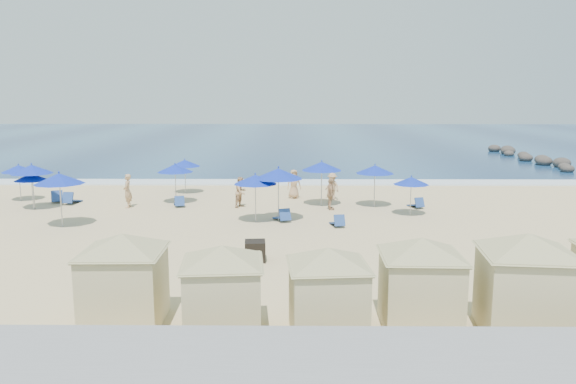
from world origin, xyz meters
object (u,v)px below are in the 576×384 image
at_px(cabana_4, 527,271).
at_px(umbrella_4, 185,163).
at_px(umbrella_10, 411,181).
at_px(beachgoer_4, 294,184).
at_px(cabana_3, 421,271).
at_px(cabana_2, 328,280).
at_px(umbrella_8, 278,174).
at_px(umbrella_5, 175,168).
at_px(umbrella_9, 375,169).
at_px(beachgoer_2, 330,194).
at_px(umbrella_0, 19,169).
at_px(cabana_0, 123,267).
at_px(beachgoer_1, 241,192).
at_px(cabana_1, 223,279).
at_px(umbrella_2, 32,169).
at_px(umbrella_1, 31,177).
at_px(trash_bin, 255,251).
at_px(umbrella_3, 59,179).
at_px(beachgoer_3, 332,186).
at_px(umbrella_7, 322,166).
at_px(umbrella_6, 255,179).
at_px(rock_jetty, 550,162).
at_px(beachgoer_0, 128,191).

relative_size(cabana_4, umbrella_4, 2.12).
height_order(umbrella_10, beachgoer_4, umbrella_10).
height_order(cabana_3, cabana_4, cabana_4).
relative_size(cabana_2, umbrella_8, 1.50).
distance_m(cabana_3, umbrella_5, 20.05).
distance_m(umbrella_9, beachgoer_2, 2.92).
bearing_deg(umbrella_9, umbrella_0, 175.64).
bearing_deg(cabana_3, umbrella_10, 79.32).
distance_m(cabana_0, beachgoer_1, 16.18).
distance_m(cabana_1, umbrella_2, 20.24).
height_order(cabana_0, umbrella_0, cabana_0).
height_order(umbrella_1, beachgoer_1, umbrella_1).
xyz_separation_m(beachgoer_1, beachgoer_4, (2.92, 2.69, 0.03)).
distance_m(trash_bin, cabana_3, 7.77).
xyz_separation_m(umbrella_3, beachgoer_3, (13.22, 7.04, -1.49)).
bearing_deg(umbrella_7, umbrella_3, -157.30).
distance_m(cabana_4, beachgoer_4, 20.19).
bearing_deg(beachgoer_2, beachgoer_1, 76.68).
xyz_separation_m(umbrella_6, beachgoer_3, (4.14, 5.98, -1.30)).
relative_size(umbrella_10, beachgoer_3, 1.31).
bearing_deg(umbrella_2, beachgoer_2, -0.18).
relative_size(umbrella_1, umbrella_3, 0.77).
height_order(trash_bin, beachgoer_1, beachgoer_1).
height_order(rock_jetty, umbrella_1, umbrella_1).
bearing_deg(umbrella_10, umbrella_3, -171.15).
bearing_deg(beachgoer_3, umbrella_0, -129.67).
relative_size(umbrella_4, umbrella_5, 0.95).
distance_m(umbrella_1, beachgoer_2, 16.15).
relative_size(umbrella_1, umbrella_2, 0.81).
bearing_deg(trash_bin, umbrella_3, 145.73).
distance_m(cabana_1, beachgoer_3, 19.49).
bearing_deg(cabana_4, umbrella_9, 95.05).
relative_size(cabana_2, umbrella_0, 1.87).
xyz_separation_m(beachgoer_0, beachgoer_2, (11.11, -0.50, -0.07)).
bearing_deg(beachgoer_1, umbrella_7, -53.75).
bearing_deg(cabana_4, umbrella_0, 140.13).
bearing_deg(cabana_3, beachgoer_1, 111.08).
bearing_deg(cabana_0, umbrella_2, 121.75).
distance_m(rock_jetty, beachgoer_0, 36.29).
distance_m(umbrella_2, umbrella_4, 8.86).
bearing_deg(umbrella_10, umbrella_7, 149.84).
xyz_separation_m(cabana_4, beachgoer_2, (-3.98, 15.89, -0.82)).
distance_m(beachgoer_0, beachgoer_3, 11.69).
bearing_deg(cabana_1, beachgoer_2, 76.60).
distance_m(cabana_0, umbrella_0, 21.21).
relative_size(cabana_2, beachgoer_4, 2.35).
relative_size(cabana_1, umbrella_5, 1.79).
distance_m(umbrella_0, umbrella_5, 9.30).
xyz_separation_m(umbrella_3, umbrella_10, (16.94, 2.64, -0.48)).
height_order(rock_jetty, umbrella_4, umbrella_4).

